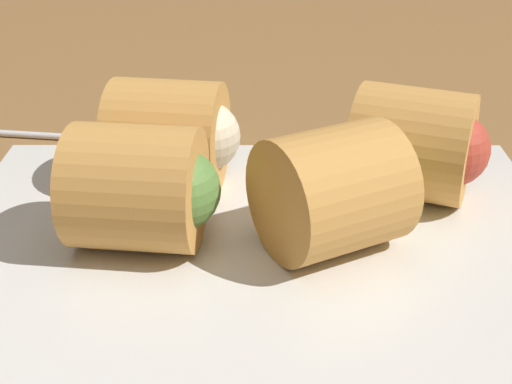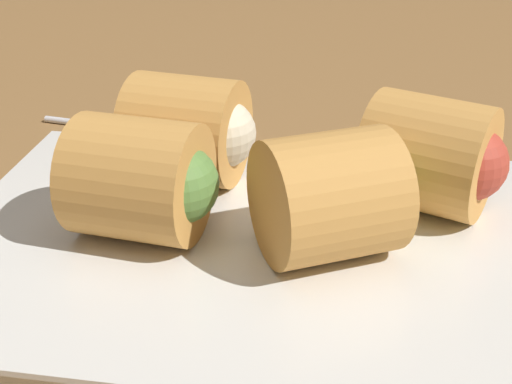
% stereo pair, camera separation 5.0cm
% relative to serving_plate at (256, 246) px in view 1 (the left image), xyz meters
% --- Properties ---
extents(table_surface, '(1.80, 1.40, 0.02)m').
position_rel_serving_plate_xyz_m(table_surface, '(-0.04, 0.00, -0.02)').
color(table_surface, olive).
rests_on(table_surface, ground).
extents(serving_plate, '(0.32, 0.23, 0.01)m').
position_rel_serving_plate_xyz_m(serving_plate, '(0.00, 0.00, 0.00)').
color(serving_plate, silver).
rests_on(serving_plate, table_surface).
extents(roll_front_left, '(0.08, 0.07, 0.06)m').
position_rel_serving_plate_xyz_m(roll_front_left, '(0.05, 0.01, 0.04)').
color(roll_front_left, '#D19347').
rests_on(roll_front_left, serving_plate).
extents(roll_front_right, '(0.08, 0.08, 0.06)m').
position_rel_serving_plate_xyz_m(roll_front_right, '(-0.09, -0.04, 0.04)').
color(roll_front_right, '#D19347').
rests_on(roll_front_right, serving_plate).
extents(roll_back_left, '(0.09, 0.09, 0.06)m').
position_rel_serving_plate_xyz_m(roll_back_left, '(-0.04, 0.01, 0.04)').
color(roll_back_left, '#D19347').
rests_on(roll_back_left, serving_plate).
extents(roll_back_right, '(0.08, 0.07, 0.06)m').
position_rel_serving_plate_xyz_m(roll_back_right, '(0.05, -0.06, 0.04)').
color(roll_back_right, '#D19347').
rests_on(roll_back_right, serving_plate).
extents(spoon, '(0.17, 0.04, 0.02)m').
position_rel_serving_plate_xyz_m(spoon, '(0.06, -0.14, -0.00)').
color(spoon, silver).
rests_on(spoon, table_surface).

